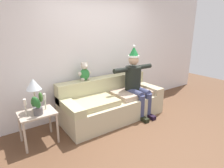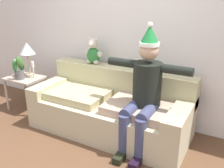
{
  "view_description": "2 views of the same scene",
  "coord_description": "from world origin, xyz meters",
  "px_view_note": "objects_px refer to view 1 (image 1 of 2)",
  "views": [
    {
      "loc": [
        -2.13,
        -2.03,
        1.87
      ],
      "look_at": [
        -0.05,
        0.91,
        0.77
      ],
      "focal_mm": 30.29,
      "sensor_mm": 36.0,
      "label": 1
    },
    {
      "loc": [
        1.49,
        -1.67,
        1.8
      ],
      "look_at": [
        0.08,
        0.89,
        0.73
      ],
      "focal_mm": 39.96,
      "sensor_mm": 36.0,
      "label": 2
    }
  ],
  "objects_px": {
    "potted_plant": "(38,105)",
    "candle_tall": "(25,105)",
    "side_table": "(37,117)",
    "table_lamp": "(33,86)",
    "candle_short": "(45,99)",
    "person_seated": "(136,81)",
    "teddy_bear": "(85,72)",
    "couch": "(111,103)"
  },
  "relations": [
    {
      "from": "candle_short",
      "to": "couch",
      "type": "bearing_deg",
      "value": 1.48
    },
    {
      "from": "potted_plant",
      "to": "candle_tall",
      "type": "xyz_separation_m",
      "value": [
        -0.16,
        0.08,
        0.01
      ]
    },
    {
      "from": "person_seated",
      "to": "teddy_bear",
      "type": "distance_m",
      "value": 1.1
    },
    {
      "from": "side_table",
      "to": "table_lamp",
      "type": "height_order",
      "value": "table_lamp"
    },
    {
      "from": "candle_tall",
      "to": "table_lamp",
      "type": "bearing_deg",
      "value": 31.89
    },
    {
      "from": "couch",
      "to": "candle_short",
      "type": "relative_size",
      "value": 7.9
    },
    {
      "from": "side_table",
      "to": "candle_short",
      "type": "distance_m",
      "value": 0.31
    },
    {
      "from": "side_table",
      "to": "potted_plant",
      "type": "xyz_separation_m",
      "value": [
        0.01,
        -0.1,
        0.25
      ]
    },
    {
      "from": "side_table",
      "to": "candle_short",
      "type": "xyz_separation_m",
      "value": [
        0.16,
        0.04,
        0.26
      ]
    },
    {
      "from": "table_lamp",
      "to": "candle_tall",
      "type": "height_order",
      "value": "table_lamp"
    },
    {
      "from": "side_table",
      "to": "teddy_bear",
      "type": "bearing_deg",
      "value": 18.4
    },
    {
      "from": "table_lamp",
      "to": "candle_short",
      "type": "relative_size",
      "value": 2.0
    },
    {
      "from": "teddy_bear",
      "to": "candle_short",
      "type": "bearing_deg",
      "value": -160.92
    },
    {
      "from": "candle_tall",
      "to": "potted_plant",
      "type": "bearing_deg",
      "value": -26.01
    },
    {
      "from": "table_lamp",
      "to": "candle_short",
      "type": "xyz_separation_m",
      "value": [
        0.14,
        -0.05,
        -0.25
      ]
    },
    {
      "from": "person_seated",
      "to": "potted_plant",
      "type": "height_order",
      "value": "person_seated"
    },
    {
      "from": "table_lamp",
      "to": "potted_plant",
      "type": "xyz_separation_m",
      "value": [
        -0.02,
        -0.19,
        -0.26
      ]
    },
    {
      "from": "potted_plant",
      "to": "candle_short",
      "type": "bearing_deg",
      "value": 42.54
    },
    {
      "from": "table_lamp",
      "to": "candle_tall",
      "type": "bearing_deg",
      "value": -148.11
    },
    {
      "from": "teddy_bear",
      "to": "person_seated",
      "type": "bearing_deg",
      "value": -24.47
    },
    {
      "from": "person_seated",
      "to": "potted_plant",
      "type": "relative_size",
      "value": 3.92
    },
    {
      "from": "teddy_bear",
      "to": "candle_tall",
      "type": "bearing_deg",
      "value": -162.96
    },
    {
      "from": "potted_plant",
      "to": "candle_tall",
      "type": "height_order",
      "value": "potted_plant"
    },
    {
      "from": "side_table",
      "to": "potted_plant",
      "type": "height_order",
      "value": "potted_plant"
    },
    {
      "from": "candle_tall",
      "to": "candle_short",
      "type": "distance_m",
      "value": 0.32
    },
    {
      "from": "side_table",
      "to": "candle_tall",
      "type": "bearing_deg",
      "value": -172.73
    },
    {
      "from": "couch",
      "to": "person_seated",
      "type": "xyz_separation_m",
      "value": [
        0.53,
        -0.17,
        0.44
      ]
    },
    {
      "from": "teddy_bear",
      "to": "potted_plant",
      "type": "relative_size",
      "value": 0.99
    },
    {
      "from": "couch",
      "to": "side_table",
      "type": "bearing_deg",
      "value": -177.17
    },
    {
      "from": "side_table",
      "to": "candle_tall",
      "type": "distance_m",
      "value": 0.3
    },
    {
      "from": "couch",
      "to": "candle_tall",
      "type": "distance_m",
      "value": 1.73
    },
    {
      "from": "person_seated",
      "to": "candle_tall",
      "type": "distance_m",
      "value": 2.21
    },
    {
      "from": "couch",
      "to": "potted_plant",
      "type": "height_order",
      "value": "potted_plant"
    },
    {
      "from": "side_table",
      "to": "potted_plant",
      "type": "bearing_deg",
      "value": -86.99
    },
    {
      "from": "teddy_bear",
      "to": "side_table",
      "type": "xyz_separation_m",
      "value": [
        -1.07,
        -0.36,
        -0.53
      ]
    },
    {
      "from": "table_lamp",
      "to": "candle_tall",
      "type": "xyz_separation_m",
      "value": [
        -0.18,
        -0.11,
        -0.25
      ]
    },
    {
      "from": "candle_short",
      "to": "potted_plant",
      "type": "bearing_deg",
      "value": -137.46
    },
    {
      "from": "couch",
      "to": "candle_short",
      "type": "xyz_separation_m",
      "value": [
        -1.37,
        -0.04,
        0.4
      ]
    },
    {
      "from": "person_seated",
      "to": "candle_tall",
      "type": "height_order",
      "value": "person_seated"
    },
    {
      "from": "potted_plant",
      "to": "candle_tall",
      "type": "distance_m",
      "value": 0.18
    },
    {
      "from": "couch",
      "to": "person_seated",
      "type": "distance_m",
      "value": 0.71
    },
    {
      "from": "table_lamp",
      "to": "candle_short",
      "type": "distance_m",
      "value": 0.29
    }
  ]
}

